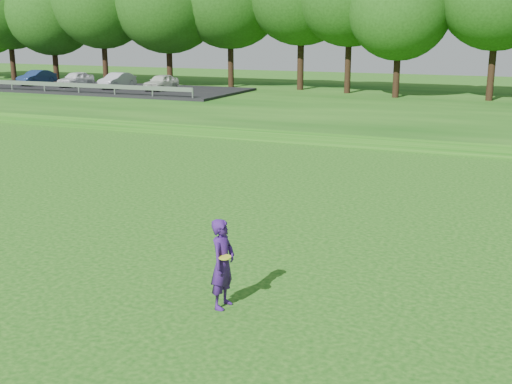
% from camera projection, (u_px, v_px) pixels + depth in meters
% --- Properties ---
extents(ground, '(140.00, 140.00, 0.00)m').
position_uv_depth(ground, '(76.00, 303.00, 12.84)').
color(ground, '#0F470D').
rests_on(ground, ground).
extents(berm, '(130.00, 30.00, 0.60)m').
position_uv_depth(berm, '(400.00, 106.00, 43.07)').
color(berm, '#0F470D').
rests_on(berm, ground).
extents(walking_path, '(130.00, 1.60, 0.04)m').
position_uv_depth(walking_path, '(344.00, 143.00, 30.66)').
color(walking_path, gray).
rests_on(walking_path, ground).
extents(parking_lot, '(24.00, 9.00, 1.38)m').
position_uv_depth(parking_lot, '(95.00, 85.00, 50.91)').
color(parking_lot, black).
rests_on(parking_lot, berm).
extents(woman, '(0.47, 0.67, 1.80)m').
position_uv_depth(woman, '(223.00, 264.00, 12.45)').
color(woman, '#391768').
rests_on(woman, ground).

